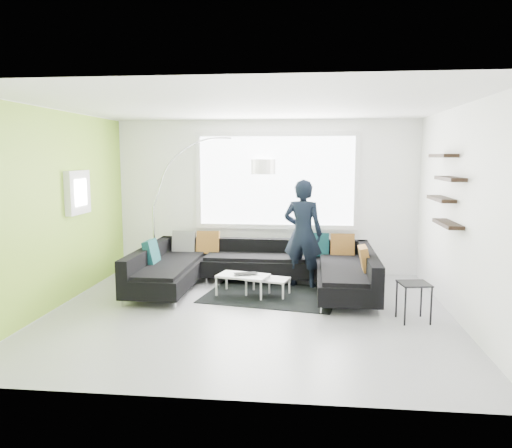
{
  "coord_description": "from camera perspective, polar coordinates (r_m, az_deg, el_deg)",
  "views": [
    {
      "loc": [
        0.81,
        -6.61,
        2.14
      ],
      "look_at": [
        -0.0,
        0.9,
        1.11
      ],
      "focal_mm": 35.0,
      "sensor_mm": 36.0,
      "label": 1
    }
  ],
  "objects": [
    {
      "name": "side_table",
      "position": [
        6.89,
        17.55,
        -8.5
      ],
      "size": [
        0.43,
        0.43,
        0.51
      ],
      "primitive_type": "cube",
      "rotation": [
        0.0,
        0.0,
        0.16
      ],
      "color": "black",
      "rests_on": "ground"
    },
    {
      "name": "ground",
      "position": [
        6.99,
        -0.78,
        -10.09
      ],
      "size": [
        5.5,
        5.5,
        0.0
      ],
      "primitive_type": "plane",
      "color": "gray",
      "rests_on": "ground"
    },
    {
      "name": "room_shell",
      "position": [
        6.87,
        -0.29,
        4.97
      ],
      "size": [
        5.54,
        5.04,
        2.82
      ],
      "color": "white",
      "rests_on": "ground"
    },
    {
      "name": "coffee_table",
      "position": [
        7.78,
        -0.07,
        -6.98
      ],
      "size": [
        1.1,
        0.8,
        0.33
      ],
      "primitive_type": "cube",
      "rotation": [
        0.0,
        0.0,
        -0.24
      ],
      "color": "white",
      "rests_on": "ground"
    },
    {
      "name": "sectional_sofa",
      "position": [
        7.96,
        -0.06,
        -5.25
      ],
      "size": [
        3.72,
        2.32,
        0.8
      ],
      "rotation": [
        0.0,
        0.0,
        -0.01
      ],
      "color": "black",
      "rests_on": "ground"
    },
    {
      "name": "arc_lamp",
      "position": [
        9.21,
        -11.67,
        2.01
      ],
      "size": [
        2.48,
        1.35,
        2.5
      ],
      "primitive_type": null,
      "rotation": [
        0.0,
        0.0,
        0.19
      ],
      "color": "silver",
      "rests_on": "ground"
    },
    {
      "name": "laptop",
      "position": [
        7.69,
        -1.1,
        -5.81
      ],
      "size": [
        0.51,
        0.47,
        0.03
      ],
      "primitive_type": "imported",
      "rotation": [
        0.0,
        0.0,
        0.35
      ],
      "color": "black",
      "rests_on": "coffee_table"
    },
    {
      "name": "rug",
      "position": [
        7.83,
        1.8,
        -8.09
      ],
      "size": [
        2.23,
        1.78,
        0.01
      ],
      "primitive_type": "cube",
      "rotation": [
        0.0,
        0.0,
        -0.17
      ],
      "color": "black",
      "rests_on": "ground"
    },
    {
      "name": "person",
      "position": [
        8.21,
        5.37,
        -1.09
      ],
      "size": [
        0.84,
        0.72,
        1.77
      ],
      "primitive_type": "imported",
      "rotation": [
        0.0,
        0.0,
        2.9
      ],
      "color": "black",
      "rests_on": "ground"
    }
  ]
}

